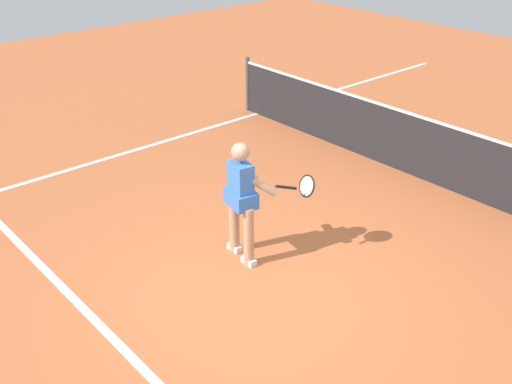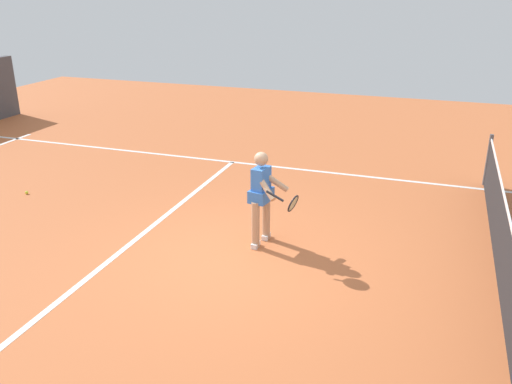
{
  "view_description": "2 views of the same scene",
  "coord_description": "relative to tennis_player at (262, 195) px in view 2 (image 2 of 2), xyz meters",
  "views": [
    {
      "loc": [
        4.43,
        -3.9,
        4.29
      ],
      "look_at": [
        -0.38,
        0.27,
        1.02
      ],
      "focal_mm": 43.41,
      "sensor_mm": 36.0,
      "label": 1
    },
    {
      "loc": [
        6.91,
        2.78,
        3.97
      ],
      "look_at": [
        -0.4,
        0.26,
        0.98
      ],
      "focal_mm": 37.92,
      "sensor_mm": 36.0,
      "label": 2
    }
  ],
  "objects": [
    {
      "name": "tennis_player",
      "position": [
        0.0,
        0.0,
        0.0
      ],
      "size": [
        0.89,
        0.91,
        1.55
      ],
      "color": "tan",
      "rests_on": "ground"
    },
    {
      "name": "court_net",
      "position": [
        0.63,
        3.56,
        -0.33
      ],
      "size": [
        9.63,
        0.08,
        1.09
      ],
      "color": "#4C4C51",
      "rests_on": "ground"
    },
    {
      "name": "ground_plane",
      "position": [
        0.63,
        -0.28,
        -0.85
      ],
      "size": [
        27.48,
        27.48,
        0.0
      ],
      "primitive_type": "plane",
      "color": "#C66638"
    },
    {
      "name": "tennis_ball_near",
      "position": [
        -0.54,
        -5.2,
        -0.81
      ],
      "size": [
        0.07,
        0.07,
        0.07
      ],
      "primitive_type": "sphere",
      "color": "#D1E533",
      "rests_on": "ground"
    },
    {
      "name": "service_line_marking",
      "position": [
        0.63,
        -2.03,
        -0.84
      ],
      "size": [
        8.95,
        0.1,
        0.01
      ],
      "primitive_type": "cube",
      "color": "white",
      "rests_on": "ground"
    },
    {
      "name": "sideline_left_marking",
      "position": [
        -3.84,
        -0.28,
        -0.84
      ],
      "size": [
        0.1,
        19.14,
        0.01
      ],
      "primitive_type": "cube",
      "color": "white",
      "rests_on": "ground"
    }
  ]
}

